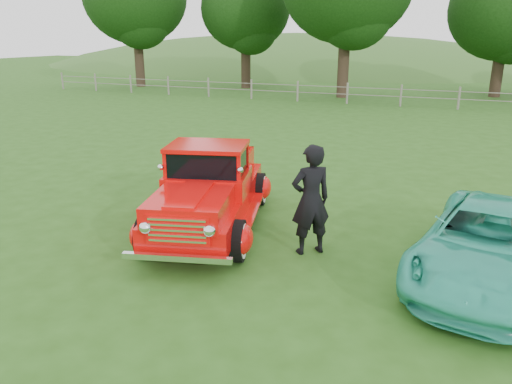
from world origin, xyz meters
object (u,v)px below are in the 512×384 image
at_px(man, 311,200).
at_px(teal_sedan, 492,245).
at_px(tree_mid_west, 246,9).
at_px(tree_near_east, 506,10).
at_px(red_pickup, 209,191).

bearing_deg(man, teal_sedan, 141.24).
height_order(tree_mid_west, teal_sedan, tree_mid_west).
bearing_deg(tree_near_east, tree_mid_west, -176.63).
relative_size(tree_mid_west, man, 4.16).
relative_size(tree_mid_west, red_pickup, 1.61).
xyz_separation_m(tree_mid_west, red_pickup, (10.69, -26.27, -4.75)).
relative_size(tree_mid_west, teal_sedan, 1.89).
distance_m(tree_mid_west, teal_sedan, 31.42).
xyz_separation_m(red_pickup, man, (2.26, -0.41, 0.22)).
height_order(tree_mid_west, red_pickup, tree_mid_west).
height_order(teal_sedan, man, man).
distance_m(red_pickup, teal_sedan, 5.28).
bearing_deg(tree_mid_west, teal_sedan, -59.05).
bearing_deg(man, tree_near_east, -138.46).
bearing_deg(red_pickup, man, -25.39).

